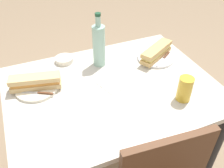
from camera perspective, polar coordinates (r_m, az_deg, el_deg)
ground_plane at (r=1.86m, az=0.00°, el=-18.35°), size 8.00×8.00×0.00m
dining_table at (r=1.39m, az=0.00°, el=-4.35°), size 1.09×0.82×0.73m
plate_near at (r=1.55m, az=9.98°, el=5.95°), size 0.22×0.22×0.01m
baguette_sandwich_near at (r=1.53m, az=10.15°, el=7.25°), size 0.26×0.18×0.07m
knife_near at (r=1.54m, az=11.80°, el=5.82°), size 0.16×0.11×0.01m
plate_far at (r=1.35m, az=-16.86°, el=-0.88°), size 0.22×0.22×0.01m
baguette_sandwich_far at (r=1.33m, az=-17.19°, el=0.50°), size 0.26×0.13×0.07m
knife_far at (r=1.30m, az=-16.62°, el=-1.94°), size 0.16×0.10×0.01m
water_bottle at (r=1.42m, az=-3.02°, el=8.92°), size 0.07×0.07×0.32m
beer_glass at (r=1.25m, az=16.37°, el=-1.08°), size 0.07×0.07×0.13m
olive_bowl at (r=1.52m, az=-10.89°, el=5.54°), size 0.11×0.11×0.03m
paper_napkin at (r=1.33m, az=0.30°, el=0.24°), size 0.18×0.18×0.00m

